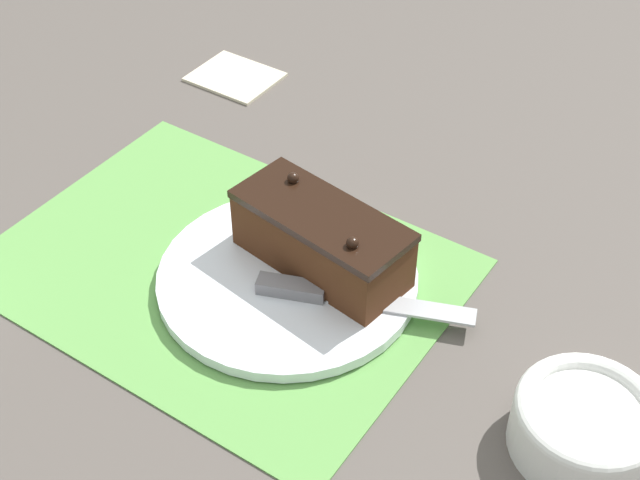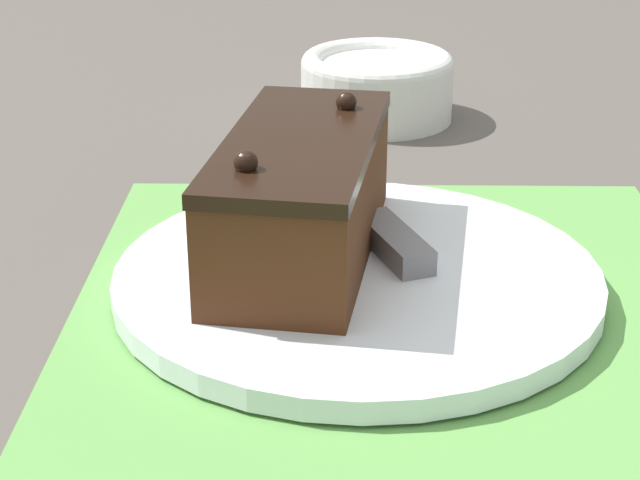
% 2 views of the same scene
% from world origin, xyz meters
% --- Properties ---
extents(ground_plane, '(3.00, 3.00, 0.00)m').
position_xyz_m(ground_plane, '(0.00, 0.00, 0.00)').
color(ground_plane, '#544C47').
extents(placemat_woven, '(0.46, 0.34, 0.00)m').
position_xyz_m(placemat_woven, '(0.00, 0.00, 0.00)').
color(placemat_woven, '#609E4C').
rests_on(placemat_woven, ground_plane).
extents(cake_plate, '(0.26, 0.26, 0.01)m').
position_xyz_m(cake_plate, '(0.07, 0.02, 0.01)').
color(cake_plate, white).
rests_on(cake_plate, placemat_woven).
extents(chocolate_cake, '(0.19, 0.10, 0.08)m').
position_xyz_m(chocolate_cake, '(0.09, 0.05, 0.05)').
color(chocolate_cake, '#472614').
rests_on(chocolate_cake, cake_plate).
extents(serving_knife, '(0.20, 0.10, 0.01)m').
position_xyz_m(serving_knife, '(0.12, 0.02, 0.02)').
color(serving_knife, slate).
rests_on(serving_knife, cake_plate).
extents(small_bowl, '(0.12, 0.12, 0.05)m').
position_xyz_m(small_bowl, '(0.39, 0.00, 0.03)').
color(small_bowl, white).
rests_on(small_bowl, ground_plane).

